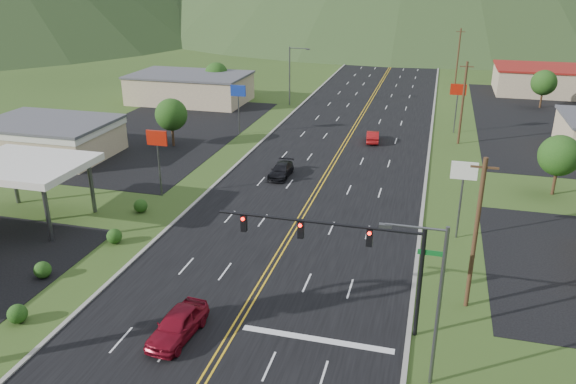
% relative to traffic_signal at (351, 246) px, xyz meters
% --- Properties ---
extents(traffic_signal, '(13.10, 0.43, 7.00)m').
position_rel_traffic_signal_xyz_m(traffic_signal, '(0.00, 0.00, 0.00)').
color(traffic_signal, black).
rests_on(traffic_signal, ground).
extents(streetlight_east, '(3.28, 0.25, 9.00)m').
position_rel_traffic_signal_xyz_m(streetlight_east, '(4.70, -4.00, -0.15)').
color(streetlight_east, '#59595E').
rests_on(streetlight_east, ground).
extents(streetlight_west, '(3.28, 0.25, 9.00)m').
position_rel_traffic_signal_xyz_m(streetlight_west, '(-18.16, 56.00, -0.15)').
color(streetlight_west, '#59595E').
rests_on(streetlight_west, ground).
extents(gas_canopy, '(10.00, 8.00, 5.30)m').
position_rel_traffic_signal_xyz_m(gas_canopy, '(-28.48, 8.00, -0.46)').
color(gas_canopy, white).
rests_on(gas_canopy, ground).
extents(building_west_mid, '(14.40, 10.40, 4.10)m').
position_rel_traffic_signal_xyz_m(building_west_mid, '(-38.48, 24.00, -3.06)').
color(building_west_mid, '#CEBB8F').
rests_on(building_west_mid, ground).
extents(building_west_far, '(18.40, 11.40, 4.50)m').
position_rel_traffic_signal_xyz_m(building_west_far, '(-34.48, 54.00, -3.07)').
color(building_west_far, '#CEBB8F').
rests_on(building_west_far, ground).
extents(building_east_far, '(16.40, 12.40, 4.50)m').
position_rel_traffic_signal_xyz_m(building_east_far, '(21.52, 76.00, -3.07)').
color(building_east_far, '#CEBB8F').
rests_on(building_east_far, ground).
extents(pole_sign_west_a, '(2.00, 0.18, 6.40)m').
position_rel_traffic_signal_xyz_m(pole_sign_west_a, '(-20.48, 16.00, -0.28)').
color(pole_sign_west_a, '#59595E').
rests_on(pole_sign_west_a, ground).
extents(pole_sign_west_b, '(2.00, 0.18, 6.40)m').
position_rel_traffic_signal_xyz_m(pole_sign_west_b, '(-20.48, 38.00, -0.28)').
color(pole_sign_west_b, '#59595E').
rests_on(pole_sign_west_b, ground).
extents(pole_sign_east_a, '(2.00, 0.18, 6.40)m').
position_rel_traffic_signal_xyz_m(pole_sign_east_a, '(6.52, 14.00, -0.28)').
color(pole_sign_east_a, '#59595E').
rests_on(pole_sign_east_a, ground).
extents(pole_sign_east_b, '(2.00, 0.18, 6.40)m').
position_rel_traffic_signal_xyz_m(pole_sign_east_b, '(6.52, 46.00, -0.28)').
color(pole_sign_east_b, '#59595E').
rests_on(pole_sign_east_b, ground).
extents(tree_west_a, '(3.84, 3.84, 5.82)m').
position_rel_traffic_signal_xyz_m(tree_west_a, '(-26.48, 31.00, -1.44)').
color(tree_west_a, '#382314').
rests_on(tree_west_a, ground).
extents(tree_west_b, '(3.84, 3.84, 5.82)m').
position_rel_traffic_signal_xyz_m(tree_west_b, '(-31.48, 58.00, -1.44)').
color(tree_west_b, '#382314').
rests_on(tree_west_b, ground).
extents(tree_east_a, '(3.84, 3.84, 5.82)m').
position_rel_traffic_signal_xyz_m(tree_east_a, '(15.52, 26.00, -1.44)').
color(tree_east_a, '#382314').
rests_on(tree_east_a, ground).
extents(tree_east_b, '(3.84, 3.84, 5.82)m').
position_rel_traffic_signal_xyz_m(tree_east_b, '(19.52, 64.00, -1.44)').
color(tree_east_b, '#382314').
rests_on(tree_east_b, ground).
extents(utility_pole_a, '(1.60, 0.28, 10.00)m').
position_rel_traffic_signal_xyz_m(utility_pole_a, '(7.02, 4.00, -0.20)').
color(utility_pole_a, '#382314').
rests_on(utility_pole_a, ground).
extents(utility_pole_b, '(1.60, 0.28, 10.00)m').
position_rel_traffic_signal_xyz_m(utility_pole_b, '(7.02, 41.00, -0.20)').
color(utility_pole_b, '#382314').
rests_on(utility_pole_b, ground).
extents(utility_pole_c, '(1.60, 0.28, 10.00)m').
position_rel_traffic_signal_xyz_m(utility_pole_c, '(7.02, 81.00, -0.20)').
color(utility_pole_c, '#382314').
rests_on(utility_pole_c, ground).
extents(utility_pole_d, '(1.60, 0.28, 10.00)m').
position_rel_traffic_signal_xyz_m(utility_pole_d, '(7.02, 121.00, -0.20)').
color(utility_pole_d, '#382314').
rests_on(utility_pole_d, ground).
extents(car_red_near, '(2.40, 5.07, 1.68)m').
position_rel_traffic_signal_xyz_m(car_red_near, '(-9.38, -3.84, -4.49)').
color(car_red_near, maroon).
rests_on(car_red_near, ground).
extents(car_dark_mid, '(1.89, 4.64, 1.34)m').
position_rel_traffic_signal_xyz_m(car_dark_mid, '(-10.90, 23.90, -4.66)').
color(car_dark_mid, black).
rests_on(car_dark_mid, ground).
extents(car_red_far, '(1.94, 4.37, 1.39)m').
position_rel_traffic_signal_xyz_m(car_red_far, '(-3.28, 38.88, -4.63)').
color(car_red_far, '#A01112').
rests_on(car_red_far, ground).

